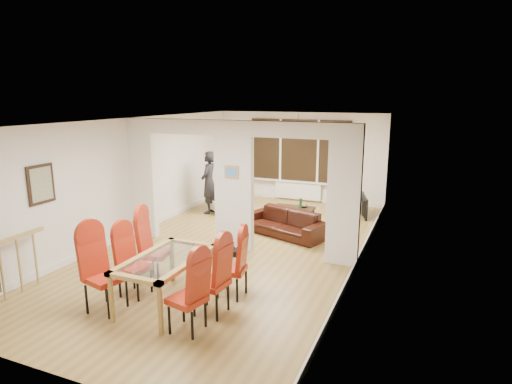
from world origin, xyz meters
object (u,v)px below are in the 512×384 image
Objects in this scene: dining_chair_rc at (232,265)px; coffee_table at (293,212)px; dining_chair_lb at (134,263)px; dining_chair_la at (105,272)px; television at (360,206)px; dining_chair_ra at (187,294)px; bottle at (301,203)px; person at (209,182)px; sofa at (284,223)px; armchair at (225,198)px; dining_table at (167,281)px; bowl at (303,206)px; dining_chair_rb at (211,278)px; dining_chair_lc at (154,249)px.

dining_chair_rc reaches higher than coffee_table.
dining_chair_lb is 0.99× the size of coffee_table.
dining_chair_la reaches higher than television.
dining_chair_ra is 3.90× the size of bottle.
dining_chair_ra is at bearing 17.33° from person.
armchair is (-2.14, 1.28, 0.10)m from sofa.
dining_chair_lb reaches higher than dining_chair_rc.
armchair reaches higher than sofa.
coffee_table is 0.33m from bottle.
dining_chair_lb is (-0.63, 0.07, 0.15)m from dining_table.
person is at bearing 111.64° from dining_table.
person reaches higher than bowl.
dining_chair_rb is at bearing -85.03° from coffee_table.
coffee_table is at bearing 106.72° from dining_chair_ra.
bottle is at bearing 38.89° from armchair.
dining_chair_ra reaches higher than armchair.
bowl is (-0.03, 1.64, -0.01)m from sofa.
sofa is 1.58m from coffee_table.
sofa is 2.58m from television.
bowl is at bearing 84.55° from dining_table.
dining_chair_ra is 0.64× the size of person.
dining_chair_lb is 0.63× the size of person.
dining_chair_rc is 5.03m from armchair.
dining_chair_lc is at bearing 101.16° from dining_chair_lb.
dining_table reaches higher than sofa.
bowl is at bearing 22.13° from coffee_table.
dining_chair_rb is 0.66× the size of person.
armchair is at bearing 113.28° from dining_chair_la.
dining_chair_lb is 5.35m from coffee_table.
television is at bearing 76.30° from dining_chair_lb.
dining_table is 5.30m from armchair.
dining_chair_la reaches higher than coffee_table.
bowl is (1.15, 5.35, -0.26)m from dining_chair_lb.
sofa is 1.82× the size of coffee_table.
dining_chair_lb is at bearing 173.91° from dining_table.
sofa is (-0.19, 3.77, -0.27)m from dining_chair_rb.
coffee_table is 3.89× the size of bottle.
dining_chair_la is 5.42m from person.
dining_table is 1.35× the size of dining_chair_la.
coffee_table is at bearing 87.34° from dining_chair_rc.
dining_chair_rc is 4.96m from person.
dining_chair_ra is (0.67, -0.53, 0.16)m from dining_table.
dining_chair_la reaches higher than dining_chair_rb.
dining_chair_ra is 4.31m from sofa.
coffee_table is at bearing 100.22° from dining_chair_rb.
dining_table is 0.83× the size of sofa.
dining_chair_lc is 1.74m from dining_chair_ra.
dining_chair_rc is at bearing 30.75° from dining_chair_lb.
dining_chair_la is 1.43× the size of armchair.
dining_chair_rb reaches higher than television.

